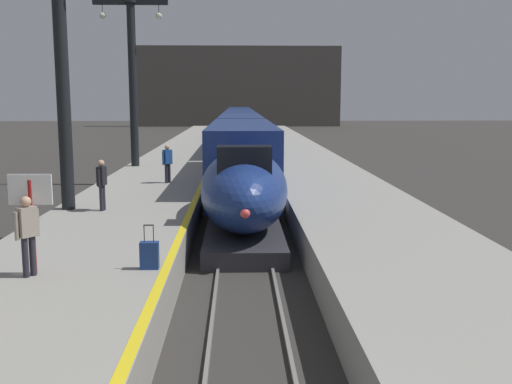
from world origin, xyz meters
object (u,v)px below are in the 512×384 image
Objects in this scene: highspeed_train_main at (240,131)px; passenger_near_edge at (27,230)px; rolling_suitcase at (149,255)px; passenger_far_waiting at (102,181)px; passenger_mid_platform at (167,161)px; departure_info_board at (31,203)px; station_column_far at (132,66)px; station_column_mid at (60,35)px.

highspeed_train_main reaches higher than passenger_near_edge.
passenger_near_edge is 2.56m from rolling_suitcase.
passenger_near_edge is at bearing -88.83° from passenger_far_waiting.
highspeed_train_main is 26.53m from passenger_mid_platform.
passenger_mid_platform is 13.90m from departure_info_board.
passenger_mid_platform reaches higher than rolling_suitcase.
station_column_far is 21.47m from passenger_near_edge.
rolling_suitcase is (-2.12, -39.89, -0.62)m from highspeed_train_main.
highspeed_train_main is 44.58× the size of passenger_near_edge.
passenger_far_waiting is (-1.39, -6.60, 0.00)m from passenger_mid_platform.
rolling_suitcase is 0.46× the size of departure_info_board.
rolling_suitcase is (2.42, 0.48, -0.69)m from passenger_near_edge.
station_column_mid is 13.19m from station_column_far.
highspeed_train_main is 39.95m from rolling_suitcase.
passenger_mid_platform is 0.80× the size of departure_info_board.
rolling_suitcase is (2.57, -6.97, -0.69)m from passenger_far_waiting.
passenger_far_waiting is at bearing 110.23° from rolling_suitcase.
station_column_mid reaches higher than highspeed_train_main.
station_column_mid is 5.62× the size of passenger_far_waiting.
passenger_mid_platform is (2.60, -6.91, -4.47)m from station_column_far.
passenger_mid_platform is 1.00× the size of passenger_far_waiting.
passenger_near_edge is 0.80× the size of departure_info_board.
passenger_near_edge is (1.36, -20.95, -4.47)m from station_column_far.
passenger_near_edge is at bearing -95.04° from passenger_mid_platform.
station_column_mid is (-5.90, -32.61, 4.77)m from highspeed_train_main.
departure_info_board is at bearing -94.99° from passenger_mid_platform.
highspeed_train_main is 44.58× the size of passenger_far_waiting.
passenger_mid_platform is at bearing 78.10° from passenger_far_waiting.
station_column_mid is 8.27m from passenger_mid_platform.
passenger_far_waiting is 0.80× the size of departure_info_board.
station_column_far is 14.27m from passenger_far_waiting.
passenger_far_waiting is 1.72× the size of rolling_suitcase.
highspeed_train_main is at bearing 82.86° from passenger_mid_platform.
station_column_far is (-5.90, -19.42, 4.53)m from highspeed_train_main.
rolling_suitcase is (1.18, -13.56, -0.69)m from passenger_mid_platform.
highspeed_train_main is at bearing 73.10° from station_column_far.
passenger_mid_platform is (-3.30, -26.32, 0.07)m from highspeed_train_main.
passenger_near_edge is 1.72× the size of rolling_suitcase.
departure_info_board is (-2.39, -0.27, 1.20)m from rolling_suitcase.
highspeed_train_main reaches higher than rolling_suitcase.
passenger_mid_platform and passenger_far_waiting have the same top height.
passenger_far_waiting is (1.21, -0.31, -4.70)m from station_column_mid.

